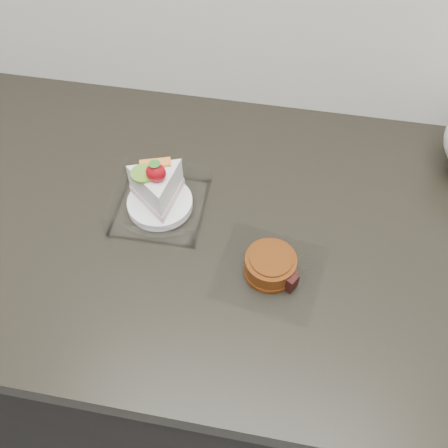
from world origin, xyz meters
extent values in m
cube|color=black|center=(0.00, 1.69, 0.43)|extent=(2.00, 0.60, 0.86)
cube|color=black|center=(0.00, 1.69, 0.88)|extent=(2.04, 0.64, 0.04)
cube|color=white|center=(-0.17, 1.70, 0.90)|extent=(0.15, 0.15, 0.00)
cylinder|color=white|center=(-0.17, 1.70, 0.91)|extent=(0.11, 0.11, 0.01)
ellipsoid|color=red|center=(-0.16, 1.69, 1.00)|extent=(0.03, 0.03, 0.03)
cone|color=#2D7223|center=(-0.16, 1.69, 1.01)|extent=(0.02, 0.02, 0.01)
cylinder|color=#7BA630|center=(-0.18, 1.70, 0.99)|extent=(0.04, 0.04, 0.00)
cube|color=orange|center=(-0.17, 1.72, 0.98)|extent=(0.05, 0.03, 0.00)
cube|color=white|center=(0.03, 1.61, 0.90)|extent=(0.18, 0.17, 0.00)
cylinder|color=#5E2A0B|center=(0.03, 1.61, 0.92)|extent=(0.08, 0.08, 0.03)
cylinder|color=#5E2A0B|center=(0.03, 1.61, 0.91)|extent=(0.08, 0.08, 0.01)
cylinder|color=#5E2A0B|center=(0.03, 1.61, 0.94)|extent=(0.07, 0.07, 0.00)
cube|color=black|center=(0.06, 1.59, 0.92)|extent=(0.03, 0.03, 0.03)
camera|label=1|loc=(0.03, 1.20, 1.55)|focal=40.00mm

